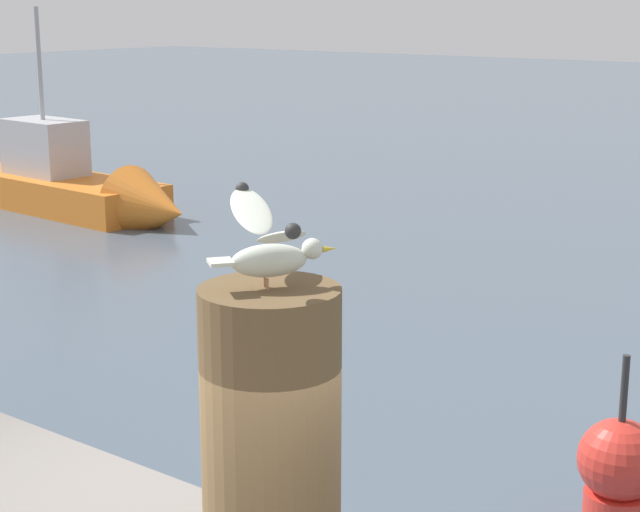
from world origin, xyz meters
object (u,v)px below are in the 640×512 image
object	(u,v)px
mooring_post	(271,449)
channel_buoy	(618,475)
boat_orange	(83,189)
seagull	(270,244)

from	to	relation	value
mooring_post	channel_buoy	bearing A→B (deg)	95.22
mooring_post	boat_orange	xyz separation A→B (m)	(-12.03, 9.34, -1.79)
mooring_post	seagull	bearing A→B (deg)	52.96
seagull	boat_orange	size ratio (longest dim) A/B	0.11
mooring_post	seagull	distance (m)	0.65
boat_orange	channel_buoy	world-z (taller)	boat_orange
boat_orange	channel_buoy	size ratio (longest dim) A/B	4.21
seagull	channel_buoy	bearing A→B (deg)	95.25
mooring_post	channel_buoy	world-z (taller)	mooring_post
mooring_post	channel_buoy	xyz separation A→B (m)	(-0.37, 4.07, -1.75)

